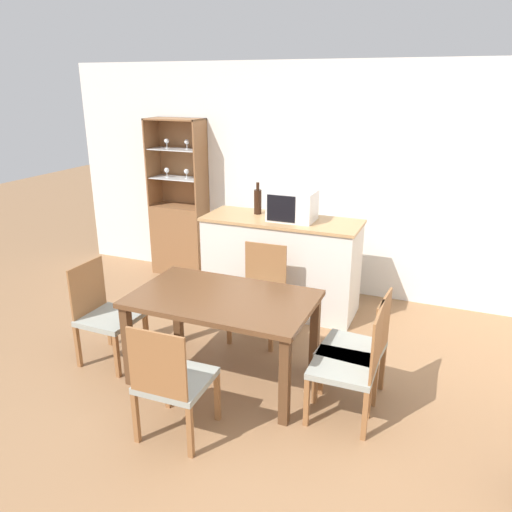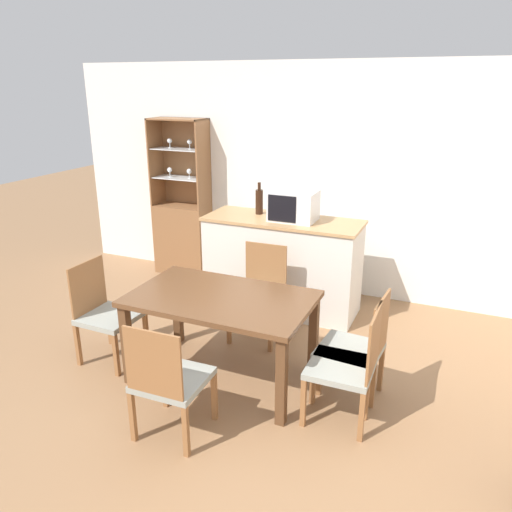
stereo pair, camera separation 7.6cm
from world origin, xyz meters
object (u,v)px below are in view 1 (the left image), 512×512
(dining_chair_head_far, at_px, (260,294))
(dining_chair_side_right_near, at_px, (351,365))
(display_cabinet, at_px, (180,228))
(dining_chair_side_right_far, at_px, (358,348))
(microwave, at_px, (292,206))
(dining_chair_side_left_near, at_px, (106,314))
(dining_chair_head_near, at_px, (172,381))
(dining_table, at_px, (223,307))
(wine_bottle, at_px, (258,201))

(dining_chair_head_far, relative_size, dining_chair_side_right_near, 1.00)
(display_cabinet, distance_m, dining_chair_side_right_far, 3.22)
(dining_chair_side_right_far, bearing_deg, microwave, 40.94)
(dining_chair_side_right_near, xyz_separation_m, dining_chair_side_left_near, (-2.13, 0.00, 0.00))
(microwave, bearing_deg, dining_chair_head_near, -92.10)
(dining_chair_head_near, bearing_deg, display_cabinet, 118.05)
(display_cabinet, relative_size, dining_chair_head_far, 2.18)
(display_cabinet, bearing_deg, dining_chair_side_left_near, -76.73)
(dining_chair_side_right_near, bearing_deg, dining_chair_head_near, 120.85)
(dining_chair_side_right_near, relative_size, dining_chair_side_right_far, 1.00)
(dining_table, relative_size, dining_chair_head_far, 1.63)
(display_cabinet, distance_m, microwave, 1.82)
(display_cabinet, height_order, dining_table, display_cabinet)
(dining_chair_side_right_far, bearing_deg, display_cabinet, 59.15)
(dining_chair_side_right_far, height_order, dining_chair_side_left_near, same)
(dining_chair_head_near, height_order, dining_chair_side_left_near, same)
(wine_bottle, bearing_deg, dining_chair_head_far, -66.60)
(dining_table, height_order, microwave, microwave)
(dining_table, bearing_deg, dining_chair_head_far, 90.11)
(dining_chair_head_far, xyz_separation_m, microwave, (0.08, 0.67, 0.71))
(dining_chair_head_far, distance_m, dining_chair_head_near, 1.57)
(dining_table, bearing_deg, dining_chair_side_left_near, -173.03)
(dining_table, height_order, wine_bottle, wine_bottle)
(display_cabinet, distance_m, dining_chair_head_near, 3.18)
(dining_chair_head_far, bearing_deg, wine_bottle, -68.24)
(dining_table, xyz_separation_m, dining_chair_side_right_near, (1.06, -0.13, -0.20))
(microwave, bearing_deg, dining_chair_side_right_near, -58.21)
(display_cabinet, height_order, wine_bottle, display_cabinet)
(dining_chair_side_right_near, relative_size, dining_chair_side_left_near, 1.00)
(dining_chair_side_left_near, xyz_separation_m, wine_bottle, (0.73, 1.69, 0.70))
(dining_table, bearing_deg, display_cabinet, 128.20)
(display_cabinet, bearing_deg, dining_chair_side_right_near, -38.86)
(dining_chair_head_near, bearing_deg, dining_chair_head_far, 88.68)
(dining_chair_side_right_far, bearing_deg, dining_chair_head_near, 135.01)
(display_cabinet, height_order, dining_chair_side_right_near, display_cabinet)
(dining_chair_side_right_near, bearing_deg, microwave, 31.11)
(display_cabinet, relative_size, dining_chair_head_near, 2.18)
(display_cabinet, bearing_deg, dining_table, -51.80)
(display_cabinet, relative_size, dining_table, 1.34)
(display_cabinet, height_order, dining_chair_head_near, display_cabinet)
(dining_chair_side_right_far, xyz_separation_m, dining_chair_side_left_near, (-2.13, -0.26, 0.00))
(dining_chair_head_far, relative_size, dining_chair_head_near, 1.00)
(dining_chair_side_left_near, distance_m, microwave, 2.08)
(dining_chair_side_right_far, bearing_deg, dining_chair_side_left_near, 101.33)
(dining_chair_side_right_far, bearing_deg, dining_table, 101.25)
(dining_chair_head_far, height_order, dining_chair_head_near, same)
(display_cabinet, distance_m, wine_bottle, 1.41)
(dining_chair_head_far, bearing_deg, dining_chair_side_right_near, 137.76)
(dining_chair_side_right_far, bearing_deg, dining_chair_side_right_near, -175.53)
(display_cabinet, height_order, dining_chair_side_right_far, display_cabinet)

